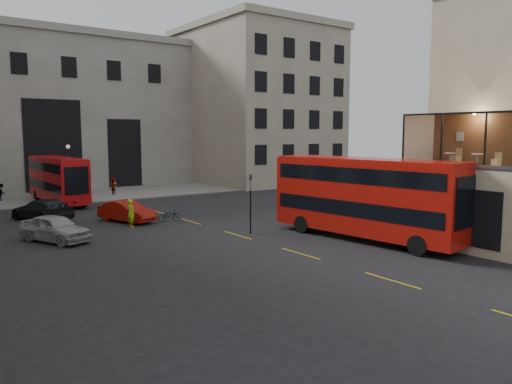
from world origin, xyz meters
TOP-DOWN VIEW (x-y plane):
  - ground at (0.00, 0.00)m, footprint 140.00×140.00m
  - host_frontage at (6.50, 0.00)m, footprint 3.00×11.00m
  - cafe_floor at (6.50, 0.00)m, footprint 3.00×10.00m
  - gateway at (-5.00, 47.99)m, footprint 35.00×10.60m
  - building_right at (20.00, 39.97)m, footprint 16.60×18.60m
  - pavement_far at (-6.00, 38.00)m, footprint 40.00×12.00m
  - traffic_light_near at (-1.00, 12.00)m, footprint 0.16×0.20m
  - street_lamp_b at (-6.00, 34.00)m, footprint 0.36×0.36m
  - bus_near at (3.50, 6.47)m, footprint 4.00×12.51m
  - bus_far at (-7.16, 33.52)m, footprint 2.68×10.62m
  - car_a at (-11.72, 16.88)m, footprint 3.66×5.11m
  - car_b at (-5.76, 20.75)m, footprint 3.11×4.89m
  - car_c at (-10.54, 25.00)m, footprint 4.01×5.92m
  - bicycle at (-3.14, 19.23)m, footprint 1.68×0.78m
  - cyclist at (-6.31, 18.63)m, footprint 0.57×0.77m
  - pedestrian_b at (-11.25, 37.68)m, footprint 1.22×1.25m
  - pedestrian_c at (-1.09, 36.03)m, footprint 0.99×0.57m
  - pedestrian_d at (0.13, 39.23)m, footprint 0.91×0.87m
  - cafe_table_mid at (5.66, 0.75)m, footprint 0.59×0.59m
  - cafe_table_far at (5.89, 2.50)m, footprint 0.57×0.57m
  - cafe_chair_c at (7.02, 0.43)m, footprint 0.39×0.39m
  - cafe_chair_d at (7.63, 3.19)m, footprint 0.54×0.54m

SIDE VIEW (x-z plane):
  - ground at x=0.00m, z-range 0.00..0.00m
  - pavement_far at x=-6.00m, z-range 0.00..0.12m
  - bicycle at x=-3.14m, z-range 0.00..0.85m
  - car_b at x=-5.76m, z-range 0.00..1.52m
  - pedestrian_d at x=0.13m, z-range 0.00..1.57m
  - pedestrian_c at x=-1.09m, z-range 0.00..1.59m
  - car_c at x=-10.54m, z-range 0.00..1.59m
  - car_a at x=-11.72m, z-range 0.00..1.62m
  - pedestrian_b at x=-11.25m, z-range 0.00..1.72m
  - cyclist at x=-6.31m, z-range 0.00..1.94m
  - host_frontage at x=6.50m, z-range 0.00..4.50m
  - bus_far at x=-7.16m, z-range 0.26..4.48m
  - street_lamp_b at x=-6.00m, z-range -0.27..5.06m
  - traffic_light_near at x=-1.00m, z-range 0.52..4.32m
  - bus_near at x=3.50m, z-range 0.30..5.21m
  - cafe_floor at x=6.50m, z-range 4.50..4.60m
  - cafe_chair_c at x=7.02m, z-range 4.45..5.23m
  - cafe_chair_d at x=7.63m, z-range 4.42..5.34m
  - cafe_table_far at x=5.89m, z-range 4.72..5.43m
  - cafe_table_mid at x=5.66m, z-range 4.72..5.45m
  - gateway at x=-5.00m, z-range 0.39..18.39m
  - building_right at x=20.00m, z-range 0.39..20.39m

